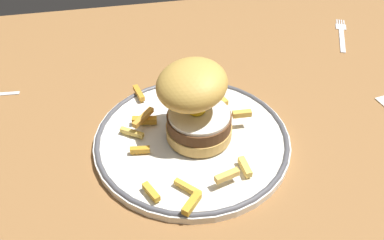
# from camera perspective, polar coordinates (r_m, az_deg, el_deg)

# --- Properties ---
(ground_plane) EXTENTS (1.35, 0.93, 0.04)m
(ground_plane) POSITION_cam_1_polar(r_m,az_deg,el_deg) (0.65, -2.82, -2.84)
(ground_plane) COLOR olive
(dinner_plate) EXTENTS (0.29, 0.29, 0.02)m
(dinner_plate) POSITION_cam_1_polar(r_m,az_deg,el_deg) (0.61, 0.00, -2.67)
(dinner_plate) COLOR white
(dinner_plate) RESTS_ON ground_plane
(burger) EXTENTS (0.14, 0.14, 0.12)m
(burger) POSITION_cam_1_polar(r_m,az_deg,el_deg) (0.57, 0.40, 2.62)
(burger) COLOR tan
(burger) RESTS_ON dinner_plate
(fries_pile) EXTENTS (0.20, 0.28, 0.03)m
(fries_pile) POSITION_cam_1_polar(r_m,az_deg,el_deg) (0.59, -1.14, -2.39)
(fries_pile) COLOR gold
(fries_pile) RESTS_ON dinner_plate
(fork) EXTENTS (0.07, 0.14, 0.00)m
(fork) POSITION_cam_1_polar(r_m,az_deg,el_deg) (0.94, 20.35, 11.33)
(fork) COLOR silver
(fork) RESTS_ON ground_plane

